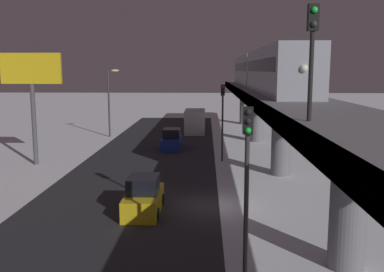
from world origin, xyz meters
The scene contains 12 objects.
ground_plane centered at (0.00, 0.00, 0.00)m, with size 240.00×240.00×0.00m, color white.
avenue_asphalt centered at (4.94, 0.00, 0.00)m, with size 11.00×89.50×0.01m, color #28282D.
elevated_railway centered at (-5.14, 0.00, 5.01)m, with size 5.00×89.50×5.80m.
subway_train centered at (-5.24, -19.37, 7.58)m, with size 2.94×36.87×3.40m.
rail_signal centered at (-3.42, 8.24, 8.53)m, with size 0.36×0.41×4.00m.
sedan_yellow centered at (3.54, 1.20, 0.78)m, with size 1.91×4.08×1.97m.
sedan_blue centered at (3.54, -17.60, 0.80)m, with size 1.80×4.32×1.97m.
box_truck centered at (1.54, -29.20, 1.35)m, with size 2.40×7.40×2.80m.
traffic_light_near centered at (-1.16, 9.43, 4.20)m, with size 0.32×0.44×6.40m.
traffic_light_mid centered at (-1.16, -12.03, 4.20)m, with size 0.32×0.44×6.40m.
commercial_billboard centered at (13.95, -10.24, 6.83)m, with size 4.80×0.36×8.90m.
street_lamp_far centered at (11.02, -25.00, 4.81)m, with size 1.35×0.44×7.65m.
Camera 1 is at (0.21, 23.41, 7.59)m, focal length 40.25 mm.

